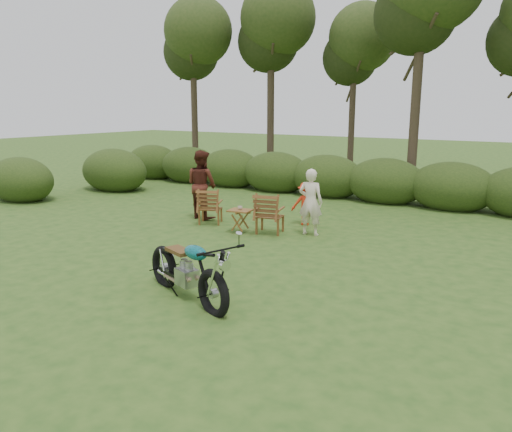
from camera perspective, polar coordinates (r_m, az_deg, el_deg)
The scene contains 10 objects.
ground at distance 8.55m, azimuth -5.17°, elevation -7.98°, with size 80.00×80.00×0.00m, color #284B19.
tree_line at distance 16.66m, azimuth 17.72°, elevation 14.78°, with size 22.52×11.62×8.14m.
motorcycle at distance 8.10m, azimuth -7.82°, elevation -9.22°, with size 2.14×0.81×1.22m, color #0C959F, non-canonical shape.
lawn_chair_right at distance 11.96m, azimuth 1.59°, elevation -1.95°, with size 0.67×0.67×0.97m, color #5C3117, non-canonical shape.
lawn_chair_left at distance 12.98m, azimuth -5.21°, elevation -0.83°, with size 0.63×0.63×0.92m, color brown, non-canonical shape.
side_table at distance 11.92m, azimuth -1.83°, elevation -0.61°, with size 0.55×0.46×0.56m, color brown, non-canonical shape.
cup at distance 11.87m, azimuth -1.84°, elevation 0.95°, with size 0.11×0.11×0.09m, color #C1B19E.
adult_a at distance 11.86m, azimuth 6.17°, elevation -2.14°, with size 0.57×0.38×1.57m, color #F7E2CC.
adult_b at distance 13.62m, azimuth -6.14°, elevation -0.22°, with size 0.89×0.70×1.84m, color #4C1E15.
child at distance 12.84m, azimuth 5.62°, elevation -0.98°, with size 0.71×0.41×1.10m, color red.
Camera 1 is at (4.94, -6.31, 2.99)m, focal length 35.00 mm.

